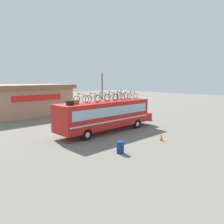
{
  "coord_description": "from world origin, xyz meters",
  "views": [
    {
      "loc": [
        -14.24,
        -15.68,
        5.13
      ],
      "look_at": [
        0.95,
        0.0,
        1.88
      ],
      "focal_mm": 35.43,
      "sensor_mm": 36.0,
      "label": 1
    }
  ],
  "objects_px": {
    "rooftop_bicycle_4": "(111,97)",
    "traffic_cone": "(161,137)",
    "luggage_bag_2": "(75,102)",
    "street_lamp": "(102,89)",
    "bus": "(106,114)",
    "rooftop_bicycle_1": "(81,99)",
    "rooftop_bicycle_6": "(123,96)",
    "luggage_bag_1": "(70,103)",
    "rooftop_bicycle_7": "(132,96)",
    "rooftop_bicycle_3": "(102,98)",
    "rooftop_bicycle_5": "(119,97)",
    "rooftop_bicycle_2": "(93,98)",
    "trash_bin": "(120,147)"
  },
  "relations": [
    {
      "from": "rooftop_bicycle_7",
      "to": "street_lamp",
      "type": "bearing_deg",
      "value": 90.02
    },
    {
      "from": "luggage_bag_2",
      "to": "rooftop_bicycle_5",
      "type": "xyz_separation_m",
      "value": [
        5.16,
        -0.29,
        0.2
      ]
    },
    {
      "from": "luggage_bag_2",
      "to": "street_lamp",
      "type": "xyz_separation_m",
      "value": [
        7.29,
        4.7,
        0.74
      ]
    },
    {
      "from": "rooftop_bicycle_2",
      "to": "rooftop_bicycle_6",
      "type": "height_order",
      "value": "rooftop_bicycle_6"
    },
    {
      "from": "rooftop_bicycle_7",
      "to": "trash_bin",
      "type": "distance_m",
      "value": 9.53
    },
    {
      "from": "luggage_bag_2",
      "to": "street_lamp",
      "type": "bearing_deg",
      "value": 32.84
    },
    {
      "from": "rooftop_bicycle_5",
      "to": "street_lamp",
      "type": "height_order",
      "value": "street_lamp"
    },
    {
      "from": "bus",
      "to": "rooftop_bicycle_2",
      "type": "distance_m",
      "value": 2.4
    },
    {
      "from": "rooftop_bicycle_4",
      "to": "traffic_cone",
      "type": "xyz_separation_m",
      "value": [
        0.6,
        -5.46,
        -3.12
      ]
    },
    {
      "from": "luggage_bag_2",
      "to": "rooftop_bicycle_6",
      "type": "distance_m",
      "value": 6.21
    },
    {
      "from": "rooftop_bicycle_1",
      "to": "trash_bin",
      "type": "relative_size",
      "value": 2.02
    },
    {
      "from": "luggage_bag_2",
      "to": "luggage_bag_1",
      "type": "bearing_deg",
      "value": -153.21
    },
    {
      "from": "traffic_cone",
      "to": "rooftop_bicycle_2",
      "type": "bearing_deg",
      "value": 117.91
    },
    {
      "from": "rooftop_bicycle_6",
      "to": "trash_bin",
      "type": "bearing_deg",
      "value": -138.09
    },
    {
      "from": "luggage_bag_2",
      "to": "rooftop_bicycle_7",
      "type": "height_order",
      "value": "rooftop_bicycle_7"
    },
    {
      "from": "rooftop_bicycle_6",
      "to": "rooftop_bicycle_7",
      "type": "relative_size",
      "value": 1.0
    },
    {
      "from": "luggage_bag_1",
      "to": "rooftop_bicycle_3",
      "type": "height_order",
      "value": "rooftop_bicycle_3"
    },
    {
      "from": "luggage_bag_1",
      "to": "trash_bin",
      "type": "bearing_deg",
      "value": -82.23
    },
    {
      "from": "bus",
      "to": "street_lamp",
      "type": "distance_m",
      "value": 6.46
    },
    {
      "from": "luggage_bag_2",
      "to": "rooftop_bicycle_7",
      "type": "bearing_deg",
      "value": -1.62
    },
    {
      "from": "rooftop_bicycle_3",
      "to": "trash_bin",
      "type": "bearing_deg",
      "value": -120.01
    },
    {
      "from": "rooftop_bicycle_3",
      "to": "rooftop_bicycle_4",
      "type": "bearing_deg",
      "value": 0.01
    },
    {
      "from": "rooftop_bicycle_1",
      "to": "rooftop_bicycle_2",
      "type": "bearing_deg",
      "value": -14.78
    },
    {
      "from": "luggage_bag_1",
      "to": "rooftop_bicycle_5",
      "type": "relative_size",
      "value": 0.31
    },
    {
      "from": "rooftop_bicycle_1",
      "to": "trash_bin",
      "type": "bearing_deg",
      "value": -98.01
    },
    {
      "from": "rooftop_bicycle_2",
      "to": "rooftop_bicycle_3",
      "type": "xyz_separation_m",
      "value": [
        1.15,
        -0.02,
        0.0
      ]
    },
    {
      "from": "rooftop_bicycle_6",
      "to": "traffic_cone",
      "type": "distance_m",
      "value": 6.81
    },
    {
      "from": "rooftop_bicycle_2",
      "to": "traffic_cone",
      "type": "bearing_deg",
      "value": -62.09
    },
    {
      "from": "luggage_bag_1",
      "to": "rooftop_bicycle_4",
      "type": "distance_m",
      "value": 4.89
    },
    {
      "from": "traffic_cone",
      "to": "luggage_bag_1",
      "type": "bearing_deg",
      "value": 135.94
    },
    {
      "from": "traffic_cone",
      "to": "street_lamp",
      "type": "bearing_deg",
      "value": 76.02
    },
    {
      "from": "luggage_bag_2",
      "to": "rooftop_bicycle_1",
      "type": "height_order",
      "value": "rooftop_bicycle_1"
    },
    {
      "from": "rooftop_bicycle_4",
      "to": "rooftop_bicycle_5",
      "type": "bearing_deg",
      "value": -2.93
    },
    {
      "from": "luggage_bag_2",
      "to": "rooftop_bicycle_1",
      "type": "xyz_separation_m",
      "value": [
        0.7,
        0.08,
        0.2
      ]
    },
    {
      "from": "rooftop_bicycle_1",
      "to": "trash_bin",
      "type": "xyz_separation_m",
      "value": [
        -0.78,
        -5.56,
        -2.97
      ]
    },
    {
      "from": "rooftop_bicycle_4",
      "to": "rooftop_bicycle_7",
      "type": "distance_m",
      "value": 3.18
    },
    {
      "from": "bus",
      "to": "rooftop_bicycle_6",
      "type": "relative_size",
      "value": 6.67
    },
    {
      "from": "street_lamp",
      "to": "rooftop_bicycle_3",
      "type": "bearing_deg",
      "value": -131.32
    },
    {
      "from": "street_lamp",
      "to": "traffic_cone",
      "type": "bearing_deg",
      "value": -103.98
    },
    {
      "from": "rooftop_bicycle_1",
      "to": "rooftop_bicycle_5",
      "type": "xyz_separation_m",
      "value": [
        4.46,
        -0.37,
        0.0
      ]
    },
    {
      "from": "luggage_bag_2",
      "to": "rooftop_bicycle_1",
      "type": "bearing_deg",
      "value": 6.54
    },
    {
      "from": "rooftop_bicycle_6",
      "to": "traffic_cone",
      "type": "relative_size",
      "value": 2.99
    },
    {
      "from": "rooftop_bicycle_1",
      "to": "rooftop_bicycle_7",
      "type": "distance_m",
      "value": 6.59
    },
    {
      "from": "rooftop_bicycle_3",
      "to": "trash_bin",
      "type": "relative_size",
      "value": 2.1
    },
    {
      "from": "rooftop_bicycle_4",
      "to": "trash_bin",
      "type": "xyz_separation_m",
      "value": [
        -4.18,
        -5.24,
        -2.98
      ]
    },
    {
      "from": "bus",
      "to": "street_lamp",
      "type": "bearing_deg",
      "value": 52.02
    },
    {
      "from": "rooftop_bicycle_2",
      "to": "rooftop_bicycle_6",
      "type": "xyz_separation_m",
      "value": [
        4.41,
        0.38,
        0.01
      ]
    },
    {
      "from": "luggage_bag_2",
      "to": "street_lamp",
      "type": "distance_m",
      "value": 8.7
    },
    {
      "from": "trash_bin",
      "to": "rooftop_bicycle_1",
      "type": "bearing_deg",
      "value": 81.99
    },
    {
      "from": "trash_bin",
      "to": "rooftop_bicycle_2",
      "type": "bearing_deg",
      "value": 70.37
    }
  ]
}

